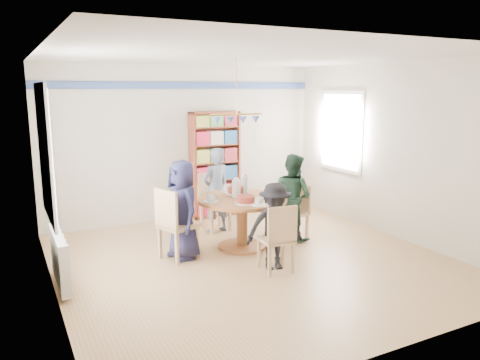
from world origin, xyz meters
TOP-DOWN VIEW (x-y plane):
  - ground at (0.00, 0.00)m, footprint 5.00×5.00m
  - room_shell at (-0.26, 0.87)m, footprint 5.00×5.00m
  - radiator at (-2.42, 0.30)m, footprint 0.12×1.00m
  - dining_table at (0.12, 0.56)m, footprint 1.30×1.30m
  - chair_left at (-0.94, 0.52)m, footprint 0.56×0.56m
  - chair_right at (1.10, 0.61)m, footprint 0.44×0.44m
  - chair_far at (0.11, 1.60)m, footprint 0.46×0.46m
  - chair_near at (0.08, -0.50)m, footprint 0.43×0.43m
  - person_left at (-0.79, 0.57)m, footprint 0.50×0.71m
  - person_right at (1.00, 0.59)m, footprint 0.68×0.77m
  - person_far at (0.10, 1.44)m, footprint 0.57×0.44m
  - person_near at (0.11, -0.35)m, footprint 0.81×0.58m
  - bookshelf at (0.49, 2.34)m, footprint 0.91×0.27m
  - tableware at (0.09, 0.59)m, footprint 1.19×1.19m

SIDE VIEW (x-z plane):
  - ground at x=0.00m, z-range 0.00..0.00m
  - radiator at x=-2.42m, z-range 0.05..0.65m
  - chair_right at x=1.10m, z-range 0.04..0.88m
  - chair_near at x=0.08m, z-range 0.04..0.93m
  - chair_far at x=0.11m, z-range 0.05..0.99m
  - chair_left at x=-0.94m, z-range 0.05..1.04m
  - dining_table at x=0.12m, z-range 0.18..0.93m
  - person_near at x=0.11m, z-range 0.00..1.13m
  - person_right at x=1.00m, z-range 0.00..1.33m
  - person_left at x=-0.79m, z-range 0.00..1.37m
  - person_far at x=0.10m, z-range 0.00..1.38m
  - tableware at x=0.09m, z-range 0.66..0.97m
  - bookshelf at x=0.49m, z-range -0.02..1.89m
  - room_shell at x=-0.26m, z-range -0.85..4.15m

